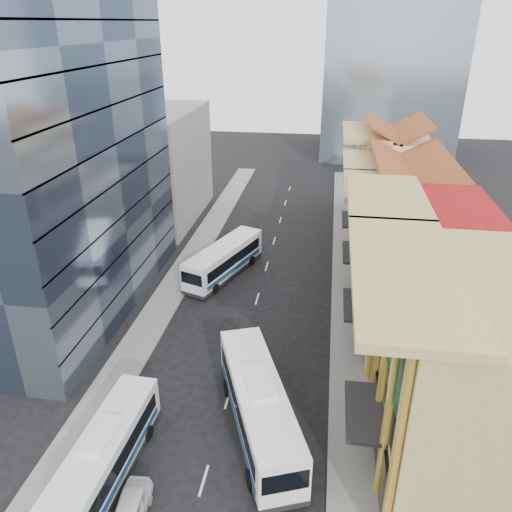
% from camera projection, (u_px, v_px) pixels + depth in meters
% --- Properties ---
extents(ground, '(200.00, 200.00, 0.00)m').
position_uv_depth(ground, '(199.00, 495.00, 27.71)').
color(ground, black).
rests_on(ground, ground).
extents(sidewalk_right, '(3.00, 90.00, 0.15)m').
position_uv_depth(sidewalk_right, '(348.00, 305.00, 46.22)').
color(sidewalk_right, slate).
rests_on(sidewalk_right, ground).
extents(sidewalk_left, '(3.00, 90.00, 0.15)m').
position_uv_depth(sidewalk_left, '(171.00, 291.00, 48.51)').
color(sidewalk_left, slate).
rests_on(sidewalk_left, ground).
extents(shophouse_tan, '(8.00, 14.00, 12.00)m').
position_uv_depth(shophouse_tan, '(461.00, 376.00, 27.75)').
color(shophouse_tan, tan).
rests_on(shophouse_tan, ground).
extents(shophouse_red, '(8.00, 10.00, 12.00)m').
position_uv_depth(shophouse_red, '(427.00, 277.00, 38.49)').
color(shophouse_red, '#9F1112').
rests_on(shophouse_red, ground).
extents(shophouse_cream_near, '(8.00, 9.00, 10.00)m').
position_uv_depth(shophouse_cream_near, '(410.00, 241.00, 47.41)').
color(shophouse_cream_near, white).
rests_on(shophouse_cream_near, ground).
extents(shophouse_cream_mid, '(8.00, 9.00, 10.00)m').
position_uv_depth(shophouse_cream_mid, '(399.00, 209.00, 55.47)').
color(shophouse_cream_mid, white).
rests_on(shophouse_cream_mid, ground).
extents(shophouse_cream_far, '(8.00, 12.00, 11.00)m').
position_uv_depth(shophouse_cream_far, '(391.00, 178.00, 64.65)').
color(shophouse_cream_far, white).
rests_on(shophouse_cream_far, ground).
extents(office_tower, '(12.00, 26.00, 30.00)m').
position_uv_depth(office_tower, '(46.00, 142.00, 40.61)').
color(office_tower, '#374358').
rests_on(office_tower, ground).
extents(office_block_far, '(10.00, 18.00, 14.00)m').
position_uv_depth(office_block_far, '(158.00, 166.00, 64.46)').
color(office_block_far, gray).
rests_on(office_block_far, ground).
extents(bus_left_near, '(2.90, 10.74, 3.42)m').
position_uv_depth(bus_left_near, '(105.00, 455.00, 28.12)').
color(bus_left_near, white).
rests_on(bus_left_near, ground).
extents(bus_left_far, '(6.50, 11.72, 3.69)m').
position_uv_depth(bus_left_far, '(224.00, 259.00, 51.03)').
color(bus_left_far, white).
rests_on(bus_left_far, ground).
extents(bus_right, '(7.29, 12.85, 4.05)m').
position_uv_depth(bus_right, '(259.00, 405.00, 31.32)').
color(bus_right, white).
rests_on(bus_right, ground).
extents(sedan_left, '(1.97, 4.28, 1.42)m').
position_uv_depth(sedan_left, '(129.00, 512.00, 25.95)').
color(sedan_left, white).
rests_on(sedan_left, ground).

